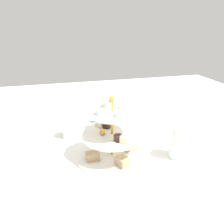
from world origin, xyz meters
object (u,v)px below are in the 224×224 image
Objects in this scene: tiered_serving_stand at (112,139)px; water_glass_short_left at (69,128)px; teacup_with_saucer at (95,124)px; water_glass_tall_right at (179,143)px; butter_knife_left at (131,219)px; butter_knife_right at (140,126)px.

tiered_serving_stand is 3.26× the size of water_glass_short_left.
water_glass_short_left is 0.14m from teacup_with_saucer.
water_glass_tall_right is at bearing -105.24° from tiered_serving_stand.
tiered_serving_stand is at bearing 87.72° from butter_knife_left.
teacup_with_saucer is at bearing 3.71° from tiered_serving_stand.
tiered_serving_stand is 1.61× the size of butter_knife_left.
water_glass_tall_right is 0.42m from teacup_with_saucer.
teacup_with_saucer is at bearing 38.31° from water_glass_tall_right.
teacup_with_saucer is at bearing -65.72° from water_glass_short_left.
water_glass_short_left is (0.21, 0.14, -0.03)m from tiered_serving_stand.
butter_knife_left is (-0.56, 0.01, -0.02)m from teacup_with_saucer.
teacup_with_saucer reaches higher than butter_knife_left.
butter_knife_left and butter_knife_right have the same top height.
water_glass_tall_right is 0.36m from butter_knife_left.
butter_knife_right is (-0.04, -0.22, -0.02)m from teacup_with_saucer.
teacup_with_saucer is at bearing 91.91° from butter_knife_left.
butter_knife_right is at bearing -87.14° from water_glass_short_left.
water_glass_tall_right is 0.47m from water_glass_short_left.
teacup_with_saucer is 0.56m from butter_knife_left.
butter_knife_left is 0.57m from butter_knife_right.
water_glass_tall_right is 1.47× the size of water_glass_short_left.
butter_knife_left is at bearing 178.90° from teacup_with_saucer.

